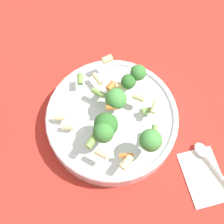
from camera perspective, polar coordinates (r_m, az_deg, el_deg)
name	(u,v)px	position (r m, az deg, el deg)	size (l,w,h in m)	color
ground_plane	(112,124)	(0.70, 0.00, -2.15)	(3.00, 3.00, 0.00)	#B72D23
bowl	(112,119)	(0.68, 0.00, -1.32)	(0.29, 0.29, 0.05)	silver
pasta_salad	(120,115)	(0.61, 1.40, -0.48)	(0.21, 0.24, 0.07)	#8CB766
napkin	(204,177)	(0.69, 16.39, -11.25)	(0.10, 0.13, 0.01)	white
spoon	(210,162)	(0.69, 17.54, -8.72)	(0.03, 0.16, 0.01)	silver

